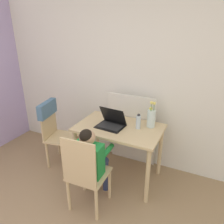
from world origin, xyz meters
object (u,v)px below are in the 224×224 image
(chair_occupied, at_px, (85,174))
(flower_vase, at_px, (151,118))
(chair_spare, at_px, (53,124))
(person_seated, at_px, (91,157))
(laptop, at_px, (111,122))
(water_bottle, at_px, (138,122))

(chair_occupied, xyz_separation_m, flower_vase, (0.44, 0.84, 0.40))
(chair_spare, bearing_deg, chair_occupied, -133.97)
(chair_spare, height_order, person_seated, person_seated)
(chair_spare, bearing_deg, flower_vase, -89.88)
(flower_vase, bearing_deg, chair_occupied, -118.04)
(laptop, distance_m, water_bottle, 0.33)
(person_seated, relative_size, water_bottle, 5.15)
(chair_occupied, height_order, chair_spare, chair_spare)
(person_seated, height_order, flower_vase, flower_vase)
(chair_occupied, relative_size, flower_vase, 2.73)
(chair_spare, height_order, flower_vase, flower_vase)
(chair_spare, relative_size, water_bottle, 5.02)
(laptop, bearing_deg, water_bottle, 18.30)
(flower_vase, height_order, water_bottle, flower_vase)
(laptop, height_order, water_bottle, laptop)
(laptop, xyz_separation_m, flower_vase, (0.45, 0.19, 0.07))
(person_seated, xyz_separation_m, flower_vase, (0.45, 0.71, 0.27))
(chair_spare, distance_m, flower_vase, 1.38)
(chair_spare, relative_size, person_seated, 0.98)
(chair_occupied, height_order, laptop, laptop)
(water_bottle, bearing_deg, flower_vase, 43.00)
(water_bottle, bearing_deg, chair_occupied, -114.02)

